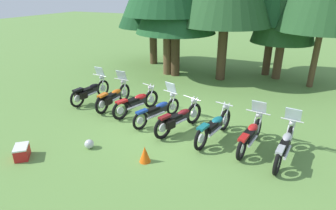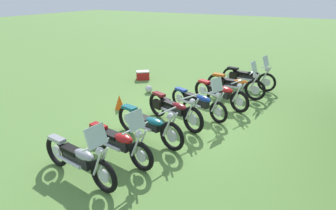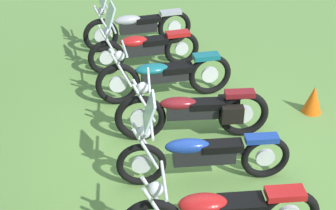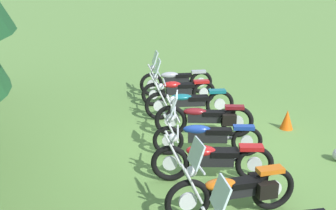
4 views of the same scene
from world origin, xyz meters
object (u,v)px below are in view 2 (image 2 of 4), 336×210
at_px(motorcycle_2, 221,93).
at_px(motorcycle_4, 173,109).
at_px(dropped_helmet, 149,89).
at_px(traffic_cone, 119,102).
at_px(motorcycle_7, 79,159).
at_px(picnic_cooler, 143,75).
at_px(motorcycle_6, 119,142).
at_px(motorcycle_1, 235,84).
at_px(motorcycle_0, 248,76).
at_px(motorcycle_3, 199,101).
at_px(motorcycle_5, 149,124).

xyz_separation_m(motorcycle_2, motorcycle_4, (2.04, -0.70, -0.00)).
bearing_deg(dropped_helmet, traffic_cone, 2.24).
xyz_separation_m(motorcycle_2, motorcycle_7, (5.41, -1.06, 0.00)).
distance_m(motorcycle_7, picnic_cooler, 7.46).
bearing_deg(motorcycle_6, motorcycle_1, 89.14).
xyz_separation_m(motorcycle_0, motorcycle_3, (3.52, -0.55, -0.02)).
height_order(motorcycle_0, motorcycle_7, motorcycle_0).
relative_size(motorcycle_4, motorcycle_5, 0.96).
relative_size(motorcycle_3, motorcycle_7, 0.99).
xyz_separation_m(motorcycle_6, dropped_helmet, (-4.43, -2.06, -0.32)).
relative_size(motorcycle_0, motorcycle_5, 0.96).
relative_size(motorcycle_2, motorcycle_3, 0.99).
relative_size(motorcycle_2, motorcycle_6, 1.04).
xyz_separation_m(motorcycle_4, picnic_cooler, (-3.43, -3.39, -0.27)).
relative_size(motorcycle_0, motorcycle_7, 0.99).
bearing_deg(motorcycle_4, dropped_helmet, 156.64).
xyz_separation_m(motorcycle_5, dropped_helmet, (-3.28, -2.13, -0.32)).
xyz_separation_m(motorcycle_0, dropped_helmet, (2.44, -3.11, -0.34)).
relative_size(motorcycle_6, dropped_helmet, 7.54).
distance_m(motorcycle_1, motorcycle_7, 6.68).
relative_size(motorcycle_4, dropped_helmet, 7.85).
distance_m(motorcycle_0, motorcycle_7, 7.95).
xyz_separation_m(picnic_cooler, dropped_helmet, (1.40, 1.23, -0.05)).
height_order(motorcycle_5, picnic_cooler, motorcycle_5).
height_order(motorcycle_1, motorcycle_4, motorcycle_1).
bearing_deg(traffic_cone, picnic_cooler, -158.47).
distance_m(motorcycle_4, traffic_cone, 2.11).
xyz_separation_m(motorcycle_7, dropped_helmet, (-5.41, -1.81, -0.33)).
distance_m(motorcycle_1, traffic_cone, 4.23).
bearing_deg(motorcycle_1, dropped_helmet, -156.34).
distance_m(motorcycle_2, motorcycle_6, 4.51).
bearing_deg(motorcycle_7, motorcycle_1, 87.59).
bearing_deg(motorcycle_5, motorcycle_6, -81.84).
distance_m(motorcycle_1, motorcycle_4, 3.31).
bearing_deg(motorcycle_3, motorcycle_0, 99.63).
relative_size(motorcycle_1, motorcycle_4, 1.01).
bearing_deg(motorcycle_0, motorcycle_7, -93.17).
bearing_deg(motorcycle_0, motorcycle_6, -92.49).
distance_m(motorcycle_2, picnic_cooler, 4.34).
bearing_deg(motorcycle_6, motorcycle_4, 95.84).
distance_m(motorcycle_4, motorcycle_7, 3.40).
relative_size(motorcycle_1, motorcycle_5, 0.97).
relative_size(motorcycle_1, motorcycle_3, 1.00).
xyz_separation_m(motorcycle_5, traffic_cone, (-1.39, -2.05, -0.22)).
relative_size(motorcycle_5, motorcycle_6, 1.09).
xyz_separation_m(motorcycle_5, motorcycle_6, (1.15, -0.07, 0.00)).
xyz_separation_m(motorcycle_3, motorcycle_5, (2.20, -0.43, 0.00)).
bearing_deg(picnic_cooler, motorcycle_3, 56.69).
relative_size(motorcycle_2, motorcycle_4, 1.00).
bearing_deg(motorcycle_5, motorcycle_4, 99.86).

